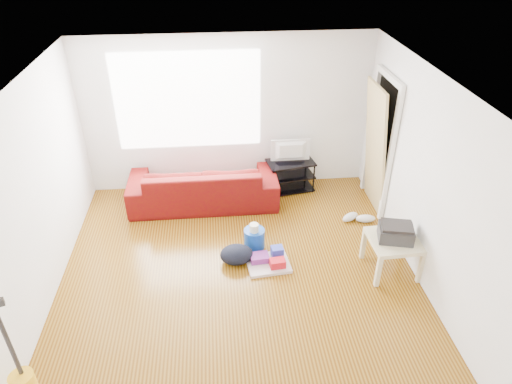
{
  "coord_description": "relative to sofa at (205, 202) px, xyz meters",
  "views": [
    {
      "loc": [
        -0.21,
        -4.19,
        4.0
      ],
      "look_at": [
        0.26,
        0.6,
        0.99
      ],
      "focal_mm": 32.0,
      "sensor_mm": 36.0,
      "label": 1
    }
  ],
  "objects": [
    {
      "name": "room",
      "position": [
        0.51,
        -1.8,
        1.25
      ],
      "size": [
        4.51,
        5.01,
        2.51
      ],
      "color": "#552D06",
      "rests_on": "ground"
    },
    {
      "name": "sofa",
      "position": [
        0.0,
        0.0,
        0.0
      ],
      "size": [
        2.29,
        0.9,
        0.67
      ],
      "primitive_type": "imported",
      "rotation": [
        0.0,
        0.0,
        3.14
      ],
      "color": "#4F0109",
      "rests_on": "ground"
    },
    {
      "name": "tv_stand",
      "position": [
        1.41,
        0.27,
        0.27
      ],
      "size": [
        0.81,
        0.55,
        0.52
      ],
      "rotation": [
        0.0,
        0.0,
        0.17
      ],
      "color": "black",
      "rests_on": "ground"
    },
    {
      "name": "tv",
      "position": [
        1.41,
        0.27,
        0.7
      ],
      "size": [
        0.63,
        0.08,
        0.36
      ],
      "primitive_type": "imported",
      "rotation": [
        0.0,
        0.0,
        3.14
      ],
      "color": "black",
      "rests_on": "tv_stand"
    },
    {
      "name": "side_table",
      "position": [
        2.38,
        -1.82,
        0.41
      ],
      "size": [
        0.62,
        0.62,
        0.49
      ],
      "rotation": [
        0.0,
        0.0,
        0.04
      ],
      "color": "#BEB48C",
      "rests_on": "ground"
    },
    {
      "name": "printer",
      "position": [
        2.38,
        -1.82,
        0.6
      ],
      "size": [
        0.48,
        0.4,
        0.22
      ],
      "rotation": [
        0.0,
        0.0,
        -0.24
      ],
      "color": "#282729",
      "rests_on": "side_table"
    },
    {
      "name": "bucket",
      "position": [
        0.68,
        -1.2,
        0.0
      ],
      "size": [
        0.3,
        0.3,
        0.29
      ],
      "primitive_type": "cylinder",
      "rotation": [
        0.0,
        0.0,
        -0.05
      ],
      "color": "#0E3D9F",
      "rests_on": "ground"
    },
    {
      "name": "toilet_paper",
      "position": [
        0.68,
        -1.22,
        0.2
      ],
      "size": [
        0.12,
        0.12,
        0.11
      ],
      "primitive_type": "cylinder",
      "color": "silver",
      "rests_on": "bucket"
    },
    {
      "name": "cleaning_tray",
      "position": [
        0.84,
        -1.58,
        0.06
      ],
      "size": [
        0.59,
        0.49,
        0.2
      ],
      "rotation": [
        0.0,
        0.0,
        0.1
      ],
      "color": "beige",
      "rests_on": "ground"
    },
    {
      "name": "backpack",
      "position": [
        0.42,
        -1.48,
        0.0
      ],
      "size": [
        0.44,
        0.35,
        0.24
      ],
      "primitive_type": "ellipsoid",
      "rotation": [
        0.0,
        0.0,
        -0.0
      ],
      "color": "black",
      "rests_on": "ground"
    },
    {
      "name": "sneakers",
      "position": [
        2.28,
        -0.74,
        0.06
      ],
      "size": [
        0.52,
        0.27,
        0.12
      ],
      "rotation": [
        0.0,
        0.0,
        0.11
      ],
      "color": "silver",
      "rests_on": "ground"
    },
    {
      "name": "door_panel",
      "position": [
        2.56,
        -0.31,
        0.0
      ],
      "size": [
        0.24,
        0.79,
        1.96
      ],
      "primitive_type": "cube",
      "rotation": [
        0.0,
        -0.1,
        0.0
      ],
      "color": "tan",
      "rests_on": "ground"
    }
  ]
}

